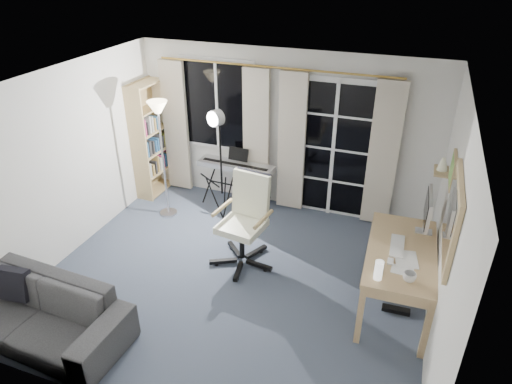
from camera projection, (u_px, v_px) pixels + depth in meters
floor at (234, 278)px, 5.65m from camera, size 4.50×4.00×0.02m
window at (218, 105)px, 6.87m from camera, size 1.20×0.08×1.40m
french_door at (333, 150)px, 6.55m from camera, size 1.32×0.09×2.11m
curtains at (273, 140)px, 6.71m from camera, size 3.60×0.07×2.13m
bookshelf at (152, 140)px, 7.28m from camera, size 0.31×0.86×1.84m
torchiere_lamp at (159, 125)px, 6.30m from camera, size 0.36×0.36×1.77m
keyboard_piano at (236, 167)px, 6.93m from camera, size 1.20×0.62×0.86m
studio_light at (217, 131)px, 6.25m from camera, size 0.40×0.40×1.71m
office_chair at (247, 212)px, 5.68m from camera, size 0.81×0.82×1.19m
desk at (401, 257)px, 4.90m from camera, size 0.76×1.45×0.77m
monitor at (428, 210)px, 5.03m from camera, size 0.19×0.55×0.48m
desk_clutter at (392, 274)px, 4.76m from camera, size 0.44×0.88×0.97m
mug at (410, 276)px, 4.38m from camera, size 0.13×0.10×0.13m
wall_mirror at (452, 218)px, 3.94m from camera, size 0.04×0.94×0.74m
framed_print at (453, 170)px, 4.65m from camera, size 0.03×0.42×0.32m
wall_shelf at (442, 167)px, 5.18m from camera, size 0.16×0.30×0.18m
sofa at (29, 303)px, 4.66m from camera, size 2.11×0.71×0.81m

